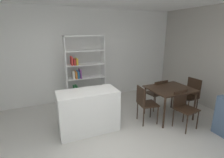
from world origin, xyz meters
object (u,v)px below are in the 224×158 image
at_px(dining_chair_window_side, 191,93).
at_px(dining_chair_near, 183,105).
at_px(kitchen_island, 88,111).
at_px(open_bookshelf, 83,71).
at_px(dining_chair_far, 158,92).
at_px(dining_table, 170,91).
at_px(dining_chair_island_side, 144,101).

xyz_separation_m(dining_chair_window_side, dining_chair_near, (-0.75, -0.49, -0.03)).
height_order(kitchen_island, dining_chair_near, kitchen_island).
distance_m(dining_chair_window_side, dining_chair_near, 0.90).
xyz_separation_m(open_bookshelf, dining_chair_window_side, (2.52, -1.69, -0.46)).
height_order(kitchen_island, dining_chair_far, kitchen_island).
distance_m(open_bookshelf, dining_table, 2.48).
relative_size(dining_table, dining_chair_near, 1.22).
bearing_deg(open_bookshelf, dining_chair_far, -34.26).
bearing_deg(dining_chair_window_side, dining_chair_island_side, -94.50).
xyz_separation_m(kitchen_island, dining_table, (2.06, -0.22, 0.24)).
height_order(kitchen_island, dining_table, kitchen_island).
xyz_separation_m(kitchen_island, dining_chair_near, (2.04, -0.70, 0.06)).
distance_m(kitchen_island, dining_chair_island_side, 1.34).
height_order(open_bookshelf, dining_chair_near, open_bookshelf).
xyz_separation_m(kitchen_island, open_bookshelf, (0.27, 1.48, 0.55)).
height_order(open_bookshelf, dining_chair_far, open_bookshelf).
xyz_separation_m(kitchen_island, dining_chair_window_side, (2.80, -0.21, 0.09)).
height_order(open_bookshelf, dining_chair_island_side, open_bookshelf).
distance_m(dining_chair_far, dining_chair_window_side, 0.87).
relative_size(dining_table, dining_chair_far, 1.21).
xyz_separation_m(open_bookshelf, dining_chair_island_side, (1.05, -1.69, -0.47)).
height_order(kitchen_island, dining_chair_island_side, kitchen_island).
height_order(open_bookshelf, dining_chair_window_side, open_bookshelf).
relative_size(open_bookshelf, dining_chair_near, 2.38).
height_order(dining_chair_island_side, dining_chair_near, dining_chair_island_side).
distance_m(open_bookshelf, dining_chair_near, 2.85).
xyz_separation_m(open_bookshelf, dining_chair_far, (1.79, -1.22, -0.49)).
height_order(kitchen_island, open_bookshelf, open_bookshelf).
bearing_deg(dining_table, kitchen_island, 174.01).
bearing_deg(dining_chair_island_side, kitchen_island, 88.84).
bearing_deg(dining_chair_far, dining_chair_window_side, 141.68).
distance_m(open_bookshelf, dining_chair_window_side, 3.07).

